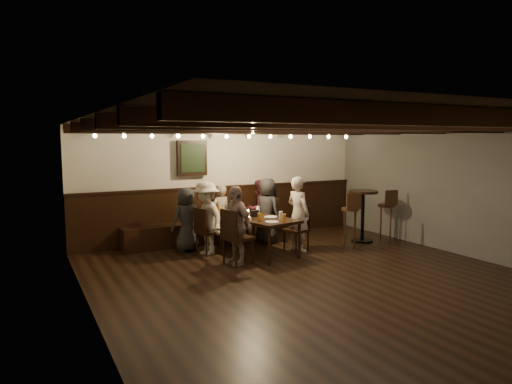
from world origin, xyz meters
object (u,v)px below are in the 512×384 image
person_bench_left (187,219)px  person_left_near (206,218)px  person_right_near (267,211)px  bar_stool_right (386,222)px  chair_right_near (266,229)px  person_bench_right (259,209)px  dining_table (253,219)px  high_top_table (363,208)px  chair_left_near (208,240)px  chair_right_far (297,237)px  bar_stool_left (350,226)px  person_left_far (236,225)px  person_right_far (298,214)px  chair_left_far (237,247)px  person_bench_centre (221,214)px

person_bench_left → person_left_near: bearing=108.4°
person_right_near → bar_stool_right: size_ratio=1.23×
chair_right_near → person_bench_right: size_ratio=0.73×
dining_table → person_bench_left: (-1.07, 0.69, -0.02)m
chair_right_near → high_top_table: high_top_table is taller
chair_left_near → chair_right_far: bearing=57.9°
bar_stool_right → high_top_table: bearing=169.1°
chair_right_near → bar_stool_left: size_ratio=0.85×
chair_right_far → person_left_near: size_ratio=0.63×
person_left_far → high_top_table: size_ratio=1.26×
person_left_far → person_right_near: 1.75m
chair_right_far → person_right_far: size_ratio=0.60×
chair_left_far → chair_right_near: 1.70m
person_left_near → chair_left_near: bearing=90.0°
chair_left_far → bar_stool_left: bearing=81.1°
person_left_far → bar_stool_left: bearing=81.2°
chair_left_far → person_bench_right: bearing=129.8°
chair_left_far → bar_stool_right: bearing=81.0°
person_bench_right → bar_stool_left: (1.26, -1.52, -0.23)m
person_left_near → person_left_far: 0.90m
chair_left_far → person_bench_right: 2.14m
chair_left_near → person_bench_left: (-0.27, 0.40, 0.34)m
person_left_near → high_top_table: size_ratio=1.27×
bar_stool_left → person_left_near: bearing=179.3°
person_left_near → person_right_near: size_ratio=1.02×
person_left_near → bar_stool_left: (2.78, -0.73, -0.28)m
person_right_near → bar_stool_right: 2.53m
person_bench_left → person_left_far: 1.36m
person_right_near → bar_stool_left: size_ratio=1.23×
chair_right_near → person_right_near: bearing=-90.0°
person_bench_centre → chair_right_far: bearing=115.6°
bar_stool_left → bar_stool_right: same height
person_right_far → high_top_table: (1.62, 0.04, -0.01)m
person_right_far → person_bench_right: bearing=-6.3°
chair_right_far → person_right_far: (0.03, 0.01, 0.45)m
person_right_far → high_top_table: size_ratio=1.33×
person_bench_centre → high_top_table: bearing=142.5°
person_bench_right → high_top_table: person_bench_right is taller
person_right_far → person_left_near: bearing=59.0°
dining_table → chair_right_near: (0.61, 0.59, -0.35)m
person_left_far → person_right_far: 1.50m
person_right_near → person_right_far: bearing=-180.0°
chair_left_far → person_bench_left: person_bench_left is taller
chair_right_far → person_right_far: 0.45m
chair_right_near → chair_left_near: bearing=90.0°
dining_table → chair_left_near: 0.92m
bar_stool_left → bar_stool_right: size_ratio=1.00×
dining_table → high_top_table: bearing=-17.8°
chair_left_far → person_left_near: (-0.22, 0.87, 0.39)m
person_bench_right → bar_stool_left: bearing=117.5°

